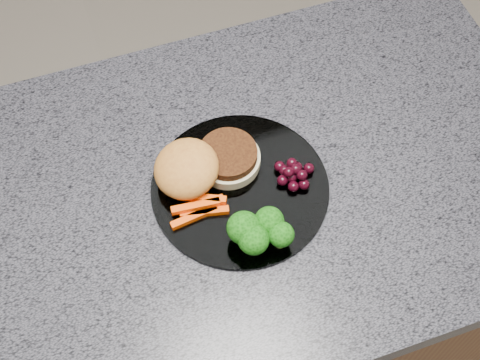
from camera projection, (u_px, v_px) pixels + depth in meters
The scene contains 7 objects.
island_cabinet at pixel (189, 316), 1.36m from camera, with size 1.20×0.60×0.86m, color #54371D.
countertop at pixel (169, 212), 0.98m from camera, with size 1.20×0.60×0.04m, color #484750.
plate at pixel (240, 188), 0.97m from camera, with size 0.26×0.26×0.01m, color white.
burger at pixel (202, 166), 0.96m from camera, with size 0.19×0.13×0.05m.
carrot_sticks at pixel (199, 207), 0.94m from camera, with size 0.09×0.05×0.02m.
broccoli at pixel (258, 231), 0.90m from camera, with size 0.09×0.07×0.06m.
grape_bunch at pixel (294, 174), 0.97m from camera, with size 0.06×0.06×0.03m.
Camera 1 is at (-0.05, -0.47, 1.74)m, focal length 50.00 mm.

